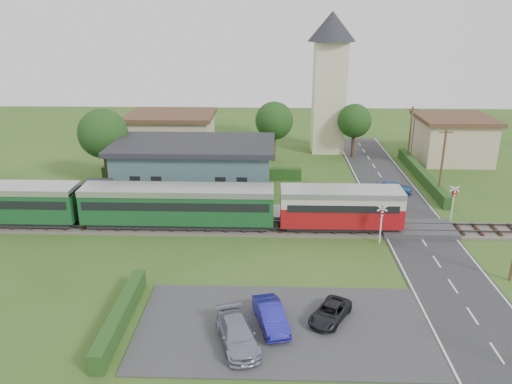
{
  "coord_description": "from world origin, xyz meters",
  "views": [
    {
      "loc": [
        -2.26,
        -36.74,
        17.29
      ],
      "look_at": [
        -3.59,
        4.0,
        2.65
      ],
      "focal_mm": 35.0,
      "sensor_mm": 36.0,
      "label": 1
    }
  ],
  "objects_px": {
    "church_tower": "(330,73)",
    "crossing_signal_far": "(454,198)",
    "car_on_road": "(393,187)",
    "car_park_dark": "(330,312)",
    "equipment_hut": "(98,195)",
    "car_park_blue": "(271,316)",
    "crossing_signal_near": "(381,219)",
    "pedestrian_far": "(140,200)",
    "house_west": "(172,134)",
    "car_park_silver": "(237,334)",
    "house_east": "(453,138)",
    "train": "(141,204)",
    "station_building": "(195,167)",
    "pedestrian_near": "(269,201)"
  },
  "relations": [
    {
      "from": "pedestrian_near",
      "to": "pedestrian_far",
      "type": "height_order",
      "value": "pedestrian_near"
    },
    {
      "from": "house_east",
      "to": "car_park_silver",
      "type": "bearing_deg",
      "value": -122.5
    },
    {
      "from": "crossing_signal_far",
      "to": "car_park_blue",
      "type": "xyz_separation_m",
      "value": [
        -15.81,
        -16.31,
        -1.4
      ]
    },
    {
      "from": "house_west",
      "to": "crossing_signal_far",
      "type": "bearing_deg",
      "value": -35.77
    },
    {
      "from": "station_building",
      "to": "equipment_hut",
      "type": "bearing_deg",
      "value": -144.08
    },
    {
      "from": "car_park_silver",
      "to": "equipment_hut",
      "type": "bearing_deg",
      "value": 109.29
    },
    {
      "from": "crossing_signal_far",
      "to": "car_park_dark",
      "type": "relative_size",
      "value": 0.94
    },
    {
      "from": "car_park_blue",
      "to": "house_east",
      "type": "bearing_deg",
      "value": 43.44
    },
    {
      "from": "car_on_road",
      "to": "pedestrian_near",
      "type": "xyz_separation_m",
      "value": [
        -12.63,
        -6.17,
        0.7
      ]
    },
    {
      "from": "church_tower",
      "to": "car_park_blue",
      "type": "xyz_separation_m",
      "value": [
        -7.21,
        -39.92,
        -9.49
      ]
    },
    {
      "from": "train",
      "to": "church_tower",
      "type": "xyz_separation_m",
      "value": [
        18.25,
        26.0,
        8.05
      ]
    },
    {
      "from": "equipment_hut",
      "to": "crossing_signal_far",
      "type": "relative_size",
      "value": 0.78
    },
    {
      "from": "church_tower",
      "to": "pedestrian_near",
      "type": "distance_m",
      "value": 25.54
    },
    {
      "from": "car_on_road",
      "to": "car_park_dark",
      "type": "bearing_deg",
      "value": 170.03
    },
    {
      "from": "crossing_signal_near",
      "to": "crossing_signal_far",
      "type": "bearing_deg",
      "value": 33.69
    },
    {
      "from": "equipment_hut",
      "to": "house_west",
      "type": "bearing_deg",
      "value": 81.38
    },
    {
      "from": "house_west",
      "to": "car_park_dark",
      "type": "height_order",
      "value": "house_west"
    },
    {
      "from": "house_east",
      "to": "crossing_signal_far",
      "type": "bearing_deg",
      "value": -108.08
    },
    {
      "from": "train",
      "to": "house_east",
      "type": "height_order",
      "value": "house_east"
    },
    {
      "from": "equipment_hut",
      "to": "train",
      "type": "height_order",
      "value": "train"
    },
    {
      "from": "car_park_silver",
      "to": "car_park_dark",
      "type": "distance_m",
      "value": 5.92
    },
    {
      "from": "train",
      "to": "car_park_blue",
      "type": "relative_size",
      "value": 10.78
    },
    {
      "from": "crossing_signal_far",
      "to": "car_park_dark",
      "type": "height_order",
      "value": "crossing_signal_far"
    },
    {
      "from": "car_park_blue",
      "to": "pedestrian_near",
      "type": "height_order",
      "value": "pedestrian_near"
    },
    {
      "from": "car_park_blue",
      "to": "car_park_dark",
      "type": "distance_m",
      "value": 3.59
    },
    {
      "from": "station_building",
      "to": "car_park_blue",
      "type": "relative_size",
      "value": 3.99
    },
    {
      "from": "train",
      "to": "church_tower",
      "type": "bearing_deg",
      "value": 54.94
    },
    {
      "from": "crossing_signal_far",
      "to": "pedestrian_far",
      "type": "relative_size",
      "value": 1.91
    },
    {
      "from": "crossing_signal_near",
      "to": "crossing_signal_far",
      "type": "xyz_separation_m",
      "value": [
        7.2,
        4.8,
        0.0
      ]
    },
    {
      "from": "train",
      "to": "car_park_silver",
      "type": "relative_size",
      "value": 9.6
    },
    {
      "from": "train",
      "to": "crossing_signal_near",
      "type": "relative_size",
      "value": 13.18
    },
    {
      "from": "car_on_road",
      "to": "car_park_blue",
      "type": "relative_size",
      "value": 0.91
    },
    {
      "from": "car_park_blue",
      "to": "pedestrian_far",
      "type": "height_order",
      "value": "pedestrian_far"
    },
    {
      "from": "equipment_hut",
      "to": "pedestrian_near",
      "type": "relative_size",
      "value": 1.39
    },
    {
      "from": "equipment_hut",
      "to": "car_park_blue",
      "type": "height_order",
      "value": "equipment_hut"
    },
    {
      "from": "train",
      "to": "crossing_signal_far",
      "type": "xyz_separation_m",
      "value": [
        26.85,
        2.39,
        -0.04
      ]
    },
    {
      "from": "crossing_signal_near",
      "to": "car_park_silver",
      "type": "bearing_deg",
      "value": -128.06
    },
    {
      "from": "station_building",
      "to": "car_park_silver",
      "type": "height_order",
      "value": "station_building"
    },
    {
      "from": "train",
      "to": "crossing_signal_far",
      "type": "bearing_deg",
      "value": 5.09
    },
    {
      "from": "equipment_hut",
      "to": "pedestrian_far",
      "type": "distance_m",
      "value": 3.87
    },
    {
      "from": "church_tower",
      "to": "pedestrian_far",
      "type": "relative_size",
      "value": 10.26
    },
    {
      "from": "car_park_dark",
      "to": "pedestrian_near",
      "type": "bearing_deg",
      "value": 132.83
    },
    {
      "from": "crossing_signal_far",
      "to": "car_park_blue",
      "type": "bearing_deg",
      "value": -134.1
    },
    {
      "from": "house_west",
      "to": "crossing_signal_near",
      "type": "xyz_separation_m",
      "value": [
        21.4,
        -25.41,
        -0.65
      ]
    },
    {
      "from": "church_tower",
      "to": "crossing_signal_far",
      "type": "distance_m",
      "value": 26.39
    },
    {
      "from": "car_on_road",
      "to": "car_park_blue",
      "type": "distance_m",
      "value": 26.39
    },
    {
      "from": "train",
      "to": "house_west",
      "type": "height_order",
      "value": "house_west"
    },
    {
      "from": "crossing_signal_near",
      "to": "car_park_silver",
      "type": "height_order",
      "value": "crossing_signal_near"
    },
    {
      "from": "equipment_hut",
      "to": "pedestrian_far",
      "type": "relative_size",
      "value": 1.49
    },
    {
      "from": "crossing_signal_near",
      "to": "crossing_signal_far",
      "type": "distance_m",
      "value": 8.65
    }
  ]
}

